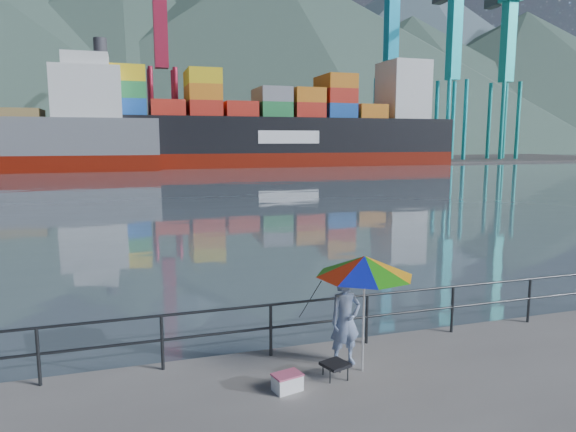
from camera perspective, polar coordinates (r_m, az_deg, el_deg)
The scene contains 12 objects.
harbor_water at distance 137.30m, azimuth -16.99°, elevation 6.40°, with size 500.00×280.00×0.00m, color slate.
far_dock at distance 100.96m, azimuth -11.02°, elevation 6.00°, with size 200.00×40.00×0.40m, color #514F4C.
guardrail at distance 9.72m, azimuth -7.77°, elevation -13.00°, with size 22.00×0.06×1.03m.
mountains at distance 220.97m, azimuth -7.11°, elevation 16.59°, with size 600.00×332.80×80.00m.
port_cranes at distance 97.57m, azimuth 2.15°, elevation 15.48°, with size 116.00×28.00×38.40m.
container_stacks at distance 105.62m, azimuth 0.66°, elevation 8.10°, with size 58.00×5.40×7.80m.
fisherman at distance 9.52m, azimuth 6.39°, elevation -11.48°, with size 0.60×0.39×1.65m, color navy.
beach_umbrella at distance 8.98m, azimuth 8.51°, elevation -5.51°, with size 2.00×2.00×2.09m.
folding_stool at distance 9.25m, azimuth 5.27°, elevation -16.66°, with size 0.52×0.52×0.27m.
cooler_bag at distance 8.81m, azimuth -0.08°, elevation -18.06°, with size 0.45×0.30×0.26m, color white.
fishing_rod at distance 10.62m, azimuth 2.34°, elevation -14.04°, with size 0.02×0.02×2.34m, color black.
container_ship at distance 86.48m, azimuth 0.17°, elevation 9.63°, with size 59.59×9.93×18.10m.
Camera 1 is at (-1.47, -7.23, 4.06)m, focal length 32.00 mm.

